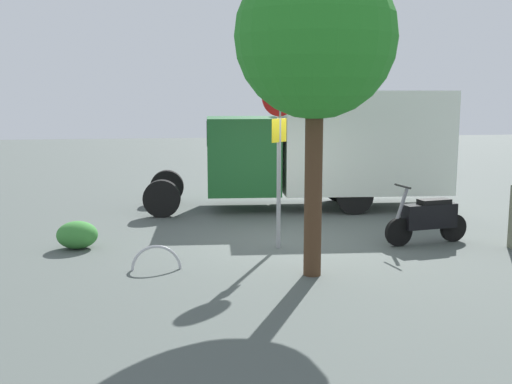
{
  "coord_description": "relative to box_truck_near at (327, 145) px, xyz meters",
  "views": [
    {
      "loc": [
        2.45,
        11.93,
        2.94
      ],
      "look_at": [
        0.7,
        0.06,
        1.02
      ],
      "focal_mm": 43.23,
      "sensor_mm": 36.0,
      "label": 1
    }
  ],
  "objects": [
    {
      "name": "shrub_near_sign",
      "position": [
        5.85,
        3.52,
        -1.38
      ],
      "size": [
        0.78,
        0.64,
        0.53
      ],
      "primitive_type": "ellipsoid",
      "color": "#388135",
      "rests_on": "ground"
    },
    {
      "name": "ground_plane",
      "position": [
        1.68,
        3.49,
        -1.65
      ],
      "size": [
        60.0,
        60.0,
        0.0
      ],
      "primitive_type": "plane",
      "color": "#4B534F"
    },
    {
      "name": "motorcycle",
      "position": [
        -0.97,
        4.13,
        -1.13
      ],
      "size": [
        1.8,
        0.63,
        1.2
      ],
      "rotation": [
        0.0,
        0.0,
        0.17
      ],
      "color": "black",
      "rests_on": "ground"
    },
    {
      "name": "box_truck_near",
      "position": [
        0.0,
        0.0,
        0.0
      ],
      "size": [
        7.8,
        2.71,
        3.02
      ],
      "rotation": [
        0.0,
        0.0,
        -0.07
      ],
      "color": "black",
      "rests_on": "ground"
    },
    {
      "name": "stop_sign",
      "position": [
        2.02,
        4.05,
        0.54
      ],
      "size": [
        0.71,
        0.33,
        3.28
      ],
      "color": "#9E9EA3",
      "rests_on": "ground"
    },
    {
      "name": "bike_rack_hoop",
      "position": [
        4.33,
        5.2,
        -1.65
      ],
      "size": [
        0.85,
        0.07,
        0.85
      ],
      "primitive_type": "torus",
      "rotation": [
        1.57,
        0.0,
        -0.03
      ],
      "color": "#B7B7BC",
      "rests_on": "ground"
    },
    {
      "name": "street_tree",
      "position": [
        1.8,
        5.89,
        2.12
      ],
      "size": [
        2.54,
        2.54,
        5.08
      ],
      "color": "#47301E",
      "rests_on": "ground"
    }
  ]
}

